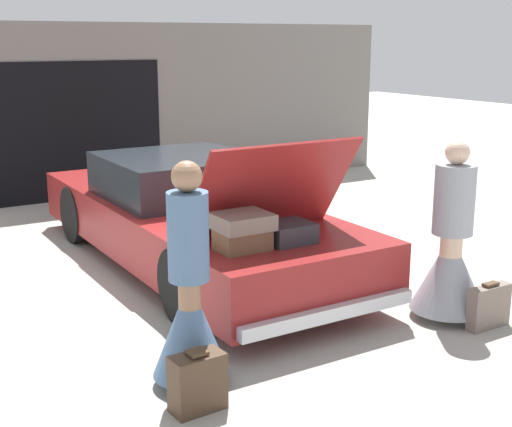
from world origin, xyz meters
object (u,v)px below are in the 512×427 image
(car, at_px, (191,217))
(person_right, at_px, (450,257))
(suitcase_beside_left_person, at_px, (198,382))
(person_left, at_px, (190,307))
(suitcase_beside_right_person, at_px, (489,307))

(car, height_order, person_right, person_right)
(suitcase_beside_left_person, bearing_deg, person_left, 70.38)
(car, bearing_deg, person_left, -116.26)
(suitcase_beside_left_person, bearing_deg, car, 64.52)
(car, height_order, person_left, person_left)
(person_left, relative_size, suitcase_beside_left_person, 3.81)
(car, distance_m, suitcase_beside_right_person, 3.43)
(car, relative_size, suitcase_beside_left_person, 11.73)
(person_right, relative_size, suitcase_beside_right_person, 3.69)
(suitcase_beside_left_person, xyz_separation_m, suitcase_beside_right_person, (2.90, -0.04, -0.01))
(suitcase_beside_right_person, bearing_deg, person_left, 171.47)
(car, xyz_separation_m, suitcase_beside_right_person, (1.45, -3.09, -0.36))
(suitcase_beside_left_person, bearing_deg, person_right, 6.84)
(car, relative_size, suitcase_beside_right_person, 11.62)
(car, xyz_separation_m, suitcase_beside_left_person, (-1.45, -3.05, -0.35))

